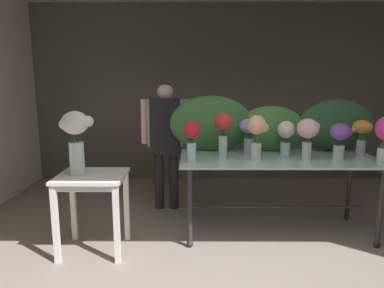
{
  "coord_description": "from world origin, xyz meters",
  "views": [
    {
      "loc": [
        -0.36,
        -1.98,
        1.66
      ],
      "look_at": [
        -0.38,
        1.4,
        1.03
      ],
      "focal_mm": 33.0,
      "sensor_mm": 36.0,
      "label": 1
    }
  ],
  "objects_px": {
    "florist": "(166,133)",
    "vase_scarlet_ranunculus": "(223,130)",
    "side_table_white": "(92,187)",
    "vase_violet_carnations": "(340,137)",
    "vase_sunset_roses": "(362,132)",
    "vase_blush_freesia": "(308,133)",
    "vase_lilac_tulips": "(249,132)",
    "vase_white_roses_tall": "(76,136)",
    "vase_crimson_lilies": "(192,138)",
    "display_table_glass": "(278,168)",
    "vase_peach_dahlias": "(257,133)",
    "vase_ivory_anemones": "(286,135)"
  },
  "relations": [
    {
      "from": "florist",
      "to": "vase_scarlet_ranunculus",
      "type": "relative_size",
      "value": 3.44
    },
    {
      "from": "side_table_white",
      "to": "vase_violet_carnations",
      "type": "xyz_separation_m",
      "value": [
        2.46,
        0.34,
        0.42
      ]
    },
    {
      "from": "vase_sunset_roses",
      "to": "vase_blush_freesia",
      "type": "relative_size",
      "value": 0.9
    },
    {
      "from": "vase_lilac_tulips",
      "to": "vase_white_roses_tall",
      "type": "relative_size",
      "value": 0.66
    },
    {
      "from": "vase_blush_freesia",
      "to": "vase_violet_carnations",
      "type": "bearing_deg",
      "value": 3.54
    },
    {
      "from": "vase_scarlet_ranunculus",
      "to": "vase_blush_freesia",
      "type": "height_order",
      "value": "vase_scarlet_ranunculus"
    },
    {
      "from": "vase_crimson_lilies",
      "to": "vase_white_roses_tall",
      "type": "bearing_deg",
      "value": -170.45
    },
    {
      "from": "vase_scarlet_ranunculus",
      "to": "display_table_glass",
      "type": "bearing_deg",
      "value": 4.01
    },
    {
      "from": "vase_crimson_lilies",
      "to": "vase_white_roses_tall",
      "type": "distance_m",
      "value": 1.08
    },
    {
      "from": "side_table_white",
      "to": "vase_blush_freesia",
      "type": "relative_size",
      "value": 1.81
    },
    {
      "from": "florist",
      "to": "vase_peach_dahlias",
      "type": "height_order",
      "value": "florist"
    },
    {
      "from": "vase_white_roses_tall",
      "to": "vase_scarlet_ranunculus",
      "type": "bearing_deg",
      "value": 15.64
    },
    {
      "from": "vase_crimson_lilies",
      "to": "vase_white_roses_tall",
      "type": "relative_size",
      "value": 0.69
    },
    {
      "from": "display_table_glass",
      "to": "vase_sunset_roses",
      "type": "relative_size",
      "value": 5.4
    },
    {
      "from": "vase_ivory_anemones",
      "to": "vase_lilac_tulips",
      "type": "bearing_deg",
      "value": 176.63
    },
    {
      "from": "vase_scarlet_ranunculus",
      "to": "vase_blush_freesia",
      "type": "distance_m",
      "value": 0.85
    },
    {
      "from": "vase_crimson_lilies",
      "to": "vase_blush_freesia",
      "type": "relative_size",
      "value": 0.98
    },
    {
      "from": "vase_crimson_lilies",
      "to": "vase_lilac_tulips",
      "type": "height_order",
      "value": "vase_crimson_lilies"
    },
    {
      "from": "side_table_white",
      "to": "vase_scarlet_ranunculus",
      "type": "distance_m",
      "value": 1.41
    },
    {
      "from": "vase_lilac_tulips",
      "to": "side_table_white",
      "type": "bearing_deg",
      "value": -159.96
    },
    {
      "from": "vase_sunset_roses",
      "to": "vase_ivory_anemones",
      "type": "xyz_separation_m",
      "value": [
        -0.8,
        0.01,
        -0.03
      ]
    },
    {
      "from": "display_table_glass",
      "to": "vase_peach_dahlias",
      "type": "relative_size",
      "value": 4.49
    },
    {
      "from": "vase_scarlet_ranunculus",
      "to": "vase_blush_freesia",
      "type": "relative_size",
      "value": 1.1
    },
    {
      "from": "vase_lilac_tulips",
      "to": "vase_ivory_anemones",
      "type": "bearing_deg",
      "value": -3.37
    },
    {
      "from": "vase_ivory_anemones",
      "to": "vase_scarlet_ranunculus",
      "type": "bearing_deg",
      "value": -167.28
    },
    {
      "from": "vase_crimson_lilies",
      "to": "vase_lilac_tulips",
      "type": "relative_size",
      "value": 1.05
    },
    {
      "from": "vase_peach_dahlias",
      "to": "vase_crimson_lilies",
      "type": "xyz_separation_m",
      "value": [
        -0.65,
        -0.11,
        -0.03
      ]
    },
    {
      "from": "florist",
      "to": "vase_ivory_anemones",
      "type": "distance_m",
      "value": 1.48
    },
    {
      "from": "vase_blush_freesia",
      "to": "vase_white_roses_tall",
      "type": "relative_size",
      "value": 0.71
    },
    {
      "from": "vase_scarlet_ranunculus",
      "to": "vase_violet_carnations",
      "type": "bearing_deg",
      "value": -2.48
    },
    {
      "from": "vase_peach_dahlias",
      "to": "vase_ivory_anemones",
      "type": "height_order",
      "value": "vase_peach_dahlias"
    },
    {
      "from": "vase_lilac_tulips",
      "to": "vase_white_roses_tall",
      "type": "distance_m",
      "value": 1.78
    },
    {
      "from": "display_table_glass",
      "to": "vase_violet_carnations",
      "type": "distance_m",
      "value": 0.7
    },
    {
      "from": "vase_violet_carnations",
      "to": "vase_white_roses_tall",
      "type": "height_order",
      "value": "vase_white_roses_tall"
    },
    {
      "from": "side_table_white",
      "to": "vase_sunset_roses",
      "type": "height_order",
      "value": "vase_sunset_roses"
    },
    {
      "from": "vase_sunset_roses",
      "to": "vase_scarlet_ranunculus",
      "type": "xyz_separation_m",
      "value": [
        -1.5,
        -0.14,
        0.04
      ]
    },
    {
      "from": "display_table_glass",
      "to": "vase_scarlet_ranunculus",
      "type": "height_order",
      "value": "vase_scarlet_ranunculus"
    },
    {
      "from": "vase_sunset_roses",
      "to": "vase_lilac_tulips",
      "type": "height_order",
      "value": "vase_lilac_tulips"
    },
    {
      "from": "side_table_white",
      "to": "vase_sunset_roses",
      "type": "distance_m",
      "value": 2.85
    },
    {
      "from": "vase_sunset_roses",
      "to": "vase_blush_freesia",
      "type": "height_order",
      "value": "vase_blush_freesia"
    },
    {
      "from": "florist",
      "to": "vase_blush_freesia",
      "type": "bearing_deg",
      "value": -28.92
    },
    {
      "from": "vase_ivory_anemones",
      "to": "vase_lilac_tulips",
      "type": "height_order",
      "value": "vase_lilac_tulips"
    },
    {
      "from": "display_table_glass",
      "to": "vase_blush_freesia",
      "type": "bearing_deg",
      "value": -23.95
    },
    {
      "from": "side_table_white",
      "to": "vase_white_roses_tall",
      "type": "xyz_separation_m",
      "value": [
        -0.12,
        0.0,
        0.49
      ]
    },
    {
      "from": "vase_white_roses_tall",
      "to": "display_table_glass",
      "type": "bearing_deg",
      "value": 12.25
    },
    {
      "from": "vase_blush_freesia",
      "to": "vase_lilac_tulips",
      "type": "height_order",
      "value": "vase_blush_freesia"
    },
    {
      "from": "display_table_glass",
      "to": "vase_white_roses_tall",
      "type": "bearing_deg",
      "value": -167.75
    },
    {
      "from": "vase_sunset_roses",
      "to": "vase_white_roses_tall",
      "type": "height_order",
      "value": "vase_white_roses_tall"
    },
    {
      "from": "vase_scarlet_ranunculus",
      "to": "vase_lilac_tulips",
      "type": "xyz_separation_m",
      "value": [
        0.3,
        0.18,
        -0.04
      ]
    },
    {
      "from": "vase_crimson_lilies",
      "to": "vase_lilac_tulips",
      "type": "bearing_deg",
      "value": 32.27
    }
  ]
}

